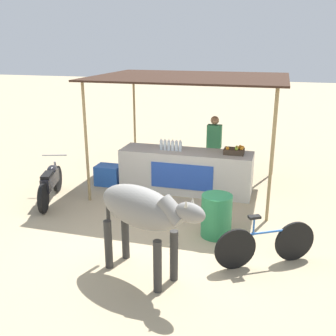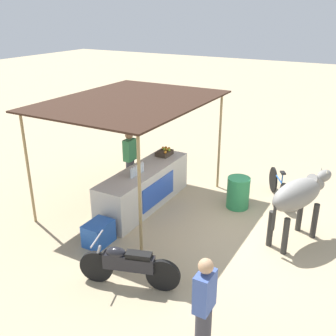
{
  "view_description": "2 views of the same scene",
  "coord_description": "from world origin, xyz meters",
  "px_view_note": "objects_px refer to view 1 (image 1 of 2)",
  "views": [
    {
      "loc": [
        1.95,
        -6.16,
        3.32
      ],
      "look_at": [
        -0.15,
        1.22,
        0.84
      ],
      "focal_mm": 42.0,
      "sensor_mm": 36.0,
      "label": 1
    },
    {
      "loc": [
        -7.23,
        -2.55,
        4.52
      ],
      "look_at": [
        0.08,
        1.58,
        1.09
      ],
      "focal_mm": 42.0,
      "sensor_mm": 36.0,
      "label": 2
    }
  ],
  "objects_px": {
    "water_barrel": "(216,216)",
    "cow": "(143,211)",
    "fruit_crate": "(235,151)",
    "motorcycle_parked": "(50,182)",
    "vendor_behind_counter": "(214,149)",
    "cooler_box": "(109,175)",
    "stall_counter": "(186,171)",
    "bicycle_leaning": "(265,244)"
  },
  "relations": [
    {
      "from": "water_barrel",
      "to": "cow",
      "type": "height_order",
      "value": "cow"
    },
    {
      "from": "water_barrel",
      "to": "cow",
      "type": "distance_m",
      "value": 1.86
    },
    {
      "from": "fruit_crate",
      "to": "motorcycle_parked",
      "type": "bearing_deg",
      "value": -159.19
    },
    {
      "from": "vendor_behind_counter",
      "to": "water_barrel",
      "type": "distance_m",
      "value": 2.86
    },
    {
      "from": "cooler_box",
      "to": "water_barrel",
      "type": "bearing_deg",
      "value": -33.27
    },
    {
      "from": "stall_counter",
      "to": "fruit_crate",
      "type": "xyz_separation_m",
      "value": [
        1.08,
        0.05,
        0.55
      ]
    },
    {
      "from": "stall_counter",
      "to": "motorcycle_parked",
      "type": "bearing_deg",
      "value": -152.76
    },
    {
      "from": "cooler_box",
      "to": "fruit_crate",
      "type": "bearing_deg",
      "value": 2.84
    },
    {
      "from": "vendor_behind_counter",
      "to": "motorcycle_parked",
      "type": "xyz_separation_m",
      "value": [
        -3.19,
        -2.13,
        -0.42
      ]
    },
    {
      "from": "vendor_behind_counter",
      "to": "motorcycle_parked",
      "type": "bearing_deg",
      "value": -146.23
    },
    {
      "from": "cow",
      "to": "motorcycle_parked",
      "type": "distance_m",
      "value": 3.67
    },
    {
      "from": "vendor_behind_counter",
      "to": "fruit_crate",
      "type": "bearing_deg",
      "value": -50.84
    },
    {
      "from": "motorcycle_parked",
      "to": "bicycle_leaning",
      "type": "distance_m",
      "value": 4.8
    },
    {
      "from": "vendor_behind_counter",
      "to": "bicycle_leaning",
      "type": "bearing_deg",
      "value": -68.22
    },
    {
      "from": "bicycle_leaning",
      "to": "cooler_box",
      "type": "bearing_deg",
      "value": 144.98
    },
    {
      "from": "stall_counter",
      "to": "motorcycle_parked",
      "type": "height_order",
      "value": "stall_counter"
    },
    {
      "from": "stall_counter",
      "to": "water_barrel",
      "type": "bearing_deg",
      "value": -62.8
    },
    {
      "from": "vendor_behind_counter",
      "to": "water_barrel",
      "type": "xyz_separation_m",
      "value": [
        0.53,
        -2.77,
        -0.46
      ]
    },
    {
      "from": "fruit_crate",
      "to": "water_barrel",
      "type": "distance_m",
      "value": 2.17
    },
    {
      "from": "stall_counter",
      "to": "fruit_crate",
      "type": "relative_size",
      "value": 6.82
    },
    {
      "from": "water_barrel",
      "to": "cooler_box",
      "type": "bearing_deg",
      "value": 146.73
    },
    {
      "from": "water_barrel",
      "to": "cow",
      "type": "xyz_separation_m",
      "value": [
        -0.83,
        -1.53,
        0.65
      ]
    },
    {
      "from": "cow",
      "to": "cooler_box",
      "type": "bearing_deg",
      "value": 121.32
    },
    {
      "from": "vendor_behind_counter",
      "to": "cow",
      "type": "xyz_separation_m",
      "value": [
        -0.3,
        -4.31,
        0.18
      ]
    },
    {
      "from": "fruit_crate",
      "to": "water_barrel",
      "type": "height_order",
      "value": "fruit_crate"
    },
    {
      "from": "water_barrel",
      "to": "bicycle_leaning",
      "type": "bearing_deg",
      "value": -40.37
    },
    {
      "from": "cow",
      "to": "motorcycle_parked",
      "type": "relative_size",
      "value": 1.04
    },
    {
      "from": "motorcycle_parked",
      "to": "bicycle_leaning",
      "type": "height_order",
      "value": "motorcycle_parked"
    },
    {
      "from": "cooler_box",
      "to": "motorcycle_parked",
      "type": "bearing_deg",
      "value": -121.51
    },
    {
      "from": "vendor_behind_counter",
      "to": "water_barrel",
      "type": "height_order",
      "value": "vendor_behind_counter"
    },
    {
      "from": "fruit_crate",
      "to": "bicycle_leaning",
      "type": "height_order",
      "value": "fruit_crate"
    },
    {
      "from": "vendor_behind_counter",
      "to": "bicycle_leaning",
      "type": "relative_size",
      "value": 1.13
    },
    {
      "from": "vendor_behind_counter",
      "to": "stall_counter",
      "type": "bearing_deg",
      "value": -124.09
    },
    {
      "from": "fruit_crate",
      "to": "water_barrel",
      "type": "xyz_separation_m",
      "value": [
        -0.04,
        -2.07,
        -0.65
      ]
    },
    {
      "from": "stall_counter",
      "to": "cooler_box",
      "type": "relative_size",
      "value": 5.0
    },
    {
      "from": "fruit_crate",
      "to": "vendor_behind_counter",
      "type": "relative_size",
      "value": 0.27
    },
    {
      "from": "cow",
      "to": "vendor_behind_counter",
      "type": "bearing_deg",
      "value": 86.01
    },
    {
      "from": "vendor_behind_counter",
      "to": "motorcycle_parked",
      "type": "relative_size",
      "value": 0.95
    },
    {
      "from": "cooler_box",
      "to": "water_barrel",
      "type": "height_order",
      "value": "water_barrel"
    },
    {
      "from": "cooler_box",
      "to": "cow",
      "type": "xyz_separation_m",
      "value": [
        2.1,
        -3.46,
        0.79
      ]
    },
    {
      "from": "vendor_behind_counter",
      "to": "cooler_box",
      "type": "height_order",
      "value": "vendor_behind_counter"
    },
    {
      "from": "stall_counter",
      "to": "water_barrel",
      "type": "xyz_separation_m",
      "value": [
        1.04,
        -2.02,
        -0.09
      ]
    }
  ]
}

